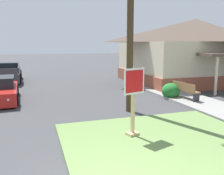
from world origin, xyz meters
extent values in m
cube|color=#668447|center=(2.19, 1.57, 0.04)|extent=(5.96, 5.91, 0.08)
cube|color=gray|center=(6.37, 5.48, 0.06)|extent=(2.20, 15.66, 0.12)
cube|color=tan|center=(1.45, 2.72, 1.10)|extent=(0.11, 0.11, 2.05)
cube|color=tan|center=(1.45, 2.72, 0.12)|extent=(0.43, 0.38, 0.08)
cube|color=white|center=(1.47, 2.67, 1.80)|extent=(0.76, 0.25, 0.79)
cube|color=red|center=(1.47, 2.66, 1.80)|extent=(0.65, 0.22, 0.67)
cylinder|color=black|center=(0.78, 2.86, 0.01)|extent=(0.70, 0.70, 0.02)
cylinder|color=black|center=(-2.29, 8.26, 0.31)|extent=(0.25, 0.63, 0.62)
cylinder|color=black|center=(-2.40, 10.85, 0.31)|extent=(0.25, 0.63, 0.62)
sphere|color=white|center=(-2.56, 7.50, 0.47)|extent=(0.14, 0.14, 0.14)
sphere|color=red|center=(-2.74, 11.59, 0.47)|extent=(0.12, 0.12, 0.12)
cube|color=#38383D|center=(-3.39, 16.67, 0.50)|extent=(2.03, 5.29, 0.68)
cube|color=black|center=(-3.41, 17.41, 1.14)|extent=(1.72, 1.40, 0.68)
cube|color=#38383D|center=(-2.46, 15.77, 1.06)|extent=(0.14, 2.21, 0.44)
cube|color=#38383D|center=(-3.35, 14.10, 1.06)|extent=(1.74, 0.13, 0.44)
cylinder|color=black|center=(-2.52, 18.26, 0.38)|extent=(0.27, 0.76, 0.76)
cylinder|color=black|center=(-2.46, 15.11, 0.38)|extent=(0.27, 0.76, 0.76)
cube|color=brown|center=(6.10, 6.63, 0.56)|extent=(0.52, 1.79, 0.06)
cube|color=brown|center=(5.92, 6.61, 0.78)|extent=(0.17, 1.77, 0.38)
cube|color=#2D2D33|center=(6.16, 5.82, 0.33)|extent=(0.36, 0.08, 0.41)
cube|color=#2D2D33|center=(6.05, 7.43, 0.33)|extent=(0.36, 0.08, 0.41)
cube|color=brown|center=(10.84, 12.45, 0.45)|extent=(10.17, 7.85, 0.90)
cube|color=beige|center=(10.84, 12.45, 2.00)|extent=(9.97, 7.69, 2.20)
pyramid|color=brown|center=(10.84, 12.45, 4.00)|extent=(10.68, 8.24, 1.80)
cylinder|color=beige|center=(8.56, 7.27, 1.16)|extent=(0.16, 0.16, 2.32)
ellipsoid|color=#23712C|center=(5.62, 7.32, 0.42)|extent=(0.97, 0.97, 0.84)
camera|label=1|loc=(-1.43, -4.04, 2.88)|focal=39.01mm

